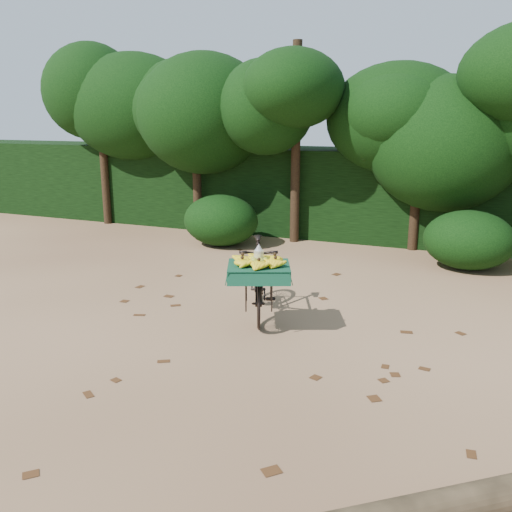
% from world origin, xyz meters
% --- Properties ---
extents(ground, '(80.00, 80.00, 0.00)m').
position_xyz_m(ground, '(0.00, 0.00, 0.00)').
color(ground, tan).
rests_on(ground, ground).
extents(vendor_bicycle, '(1.19, 1.79, 0.98)m').
position_xyz_m(vendor_bicycle, '(-0.87, 1.03, 0.50)').
color(vendor_bicycle, black).
rests_on(vendor_bicycle, ground).
extents(fallen_log, '(2.77, 2.27, 0.24)m').
position_xyz_m(fallen_log, '(1.93, -1.67, 0.12)').
color(fallen_log, brown).
rests_on(fallen_log, ground).
extents(hedge_backdrop, '(26.00, 1.80, 1.80)m').
position_xyz_m(hedge_backdrop, '(0.00, 6.30, 0.90)').
color(hedge_backdrop, black).
rests_on(hedge_backdrop, ground).
extents(tree_row, '(14.50, 2.00, 4.00)m').
position_xyz_m(tree_row, '(-0.65, 5.50, 2.00)').
color(tree_row, black).
rests_on(tree_row, ground).
extents(bush_clumps, '(8.80, 1.70, 0.90)m').
position_xyz_m(bush_clumps, '(0.50, 4.30, 0.45)').
color(bush_clumps, black).
rests_on(bush_clumps, ground).
extents(leaf_litter, '(7.00, 7.30, 0.01)m').
position_xyz_m(leaf_litter, '(0.00, 0.65, 0.01)').
color(leaf_litter, '#462812').
rests_on(leaf_litter, ground).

